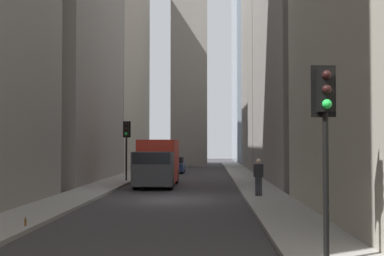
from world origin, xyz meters
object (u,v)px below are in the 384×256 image
Objects in this scene: traffic_light_foreground at (325,116)px; discarded_bottle at (25,222)px; pedestrian at (258,175)px; delivery_truck at (157,162)px; sedan_navy at (174,165)px; traffic_light_midblock at (126,137)px.

discarded_bottle is at bearing 61.81° from traffic_light_foreground.
discarded_bottle is (-8.90, 7.75, -0.85)m from pedestrian.
delivery_truck reaches higher than discarded_bottle.
delivery_truck is 1.50× the size of sedan_navy.
sedan_navy is at bearing 9.20° from traffic_light_foreground.
traffic_light_midblock is at bearing 19.27° from traffic_light_foreground.
pedestrian is 6.49× the size of discarded_bottle.
pedestrian is (-6.79, -5.49, -0.36)m from delivery_truck.
delivery_truck is 14.72m from sedan_navy.
pedestrian is at bearing -165.68° from sedan_navy.
delivery_truck is 20.75m from traffic_light_foreground.
delivery_truck is at bearing 180.00° from sedan_navy.
delivery_truck is 8.74m from pedestrian.
sedan_navy is 15.93× the size of discarded_bottle.
discarded_bottle is (-30.39, 2.26, -0.42)m from sedan_navy.
traffic_light_midblock is at bearing 0.48° from discarded_bottle.
traffic_light_foreground is at bearing -118.19° from discarded_bottle.
traffic_light_midblock reaches higher than sedan_navy.
delivery_truck is at bearing 15.73° from traffic_light_foreground.
sedan_navy is 1.08× the size of traffic_light_midblock.
pedestrian reaches higher than sedan_navy.
delivery_truck is 15.90m from discarded_bottle.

